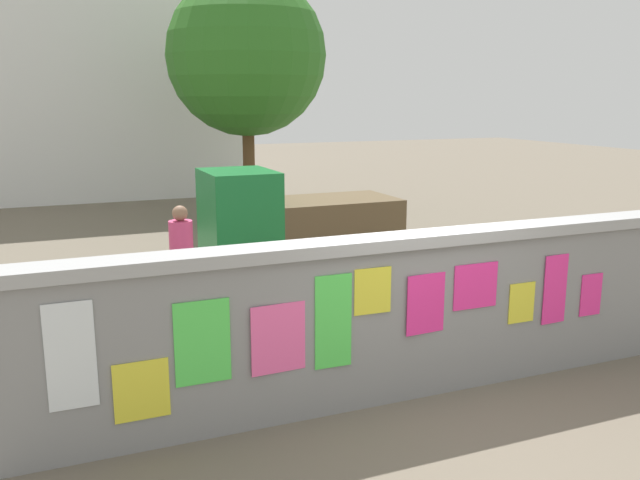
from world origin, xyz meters
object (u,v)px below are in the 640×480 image
motorcycle (422,300)px  person_walking (182,249)px  bicycle_far (276,309)px  tree_roadside (247,56)px  bicycle_near (117,319)px  auto_rickshaw_truck (291,220)px

motorcycle → person_walking: (-2.79, 1.99, 0.52)m
motorcycle → bicycle_far: size_ratio=1.12×
tree_roadside → motorcycle: bearing=-92.9°
bicycle_near → bicycle_far: 2.04m
auto_rickshaw_truck → motorcycle: (0.37, -4.05, -0.44)m
auto_rickshaw_truck → tree_roadside: bearing=81.3°
tree_roadside → bicycle_far: bearing=-104.5°
bicycle_far → person_walking: person_walking is taller
bicycle_near → bicycle_far: size_ratio=1.01×
bicycle_far → person_walking: (-0.98, 1.29, 0.62)m
bicycle_far → person_walking: size_ratio=1.03×
motorcycle → bicycle_near: 3.97m
auto_rickshaw_truck → person_walking: size_ratio=2.23×
auto_rickshaw_truck → person_walking: auto_rickshaw_truck is taller
motorcycle → person_walking: size_ratio=1.15×
motorcycle → bicycle_near: size_ratio=1.11×
tree_roadside → person_walking: bearing=-113.2°
bicycle_near → tree_roadside: (4.31, 8.55, 3.78)m
bicycle_far → bicycle_near: bearing=169.1°
motorcycle → tree_roadside: size_ratio=0.30×
motorcycle → auto_rickshaw_truck: bearing=95.2°
motorcycle → tree_roadside: tree_roadside is taller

